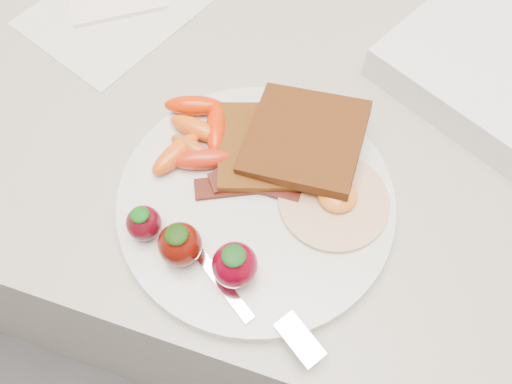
% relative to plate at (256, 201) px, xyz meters
% --- Properties ---
extents(counter, '(2.00, 0.60, 0.90)m').
position_rel_plate_xyz_m(counter, '(-0.02, 0.15, -0.46)').
color(counter, gray).
rests_on(counter, ground).
extents(plate, '(0.27, 0.27, 0.02)m').
position_rel_plate_xyz_m(plate, '(0.00, 0.00, 0.00)').
color(plate, silver).
rests_on(plate, counter).
extents(toast_lower, '(0.13, 0.13, 0.01)m').
position_rel_plate_xyz_m(toast_lower, '(-0.00, 0.05, 0.02)').
color(toast_lower, '#45270E').
rests_on(toast_lower, plate).
extents(toast_upper, '(0.11, 0.11, 0.03)m').
position_rel_plate_xyz_m(toast_upper, '(0.03, 0.07, 0.03)').
color(toast_upper, black).
rests_on(toast_upper, toast_lower).
extents(fried_egg, '(0.11, 0.11, 0.02)m').
position_rel_plate_xyz_m(fried_egg, '(0.07, 0.02, 0.01)').
color(fried_egg, beige).
rests_on(fried_egg, plate).
extents(bacon_strips, '(0.10, 0.08, 0.01)m').
position_rel_plate_xyz_m(bacon_strips, '(-0.01, 0.01, 0.01)').
color(bacon_strips, black).
rests_on(bacon_strips, plate).
extents(baby_carrots, '(0.10, 0.11, 0.02)m').
position_rel_plate_xyz_m(baby_carrots, '(-0.08, 0.04, 0.02)').
color(baby_carrots, '#D8540F').
rests_on(baby_carrots, plate).
extents(strawberries, '(0.13, 0.05, 0.05)m').
position_rel_plate_xyz_m(strawberries, '(-0.03, -0.08, 0.03)').
color(strawberries, '#4C0610').
rests_on(strawberries, plate).
extents(fork, '(0.16, 0.09, 0.00)m').
position_rel_plate_xyz_m(fork, '(0.03, -0.10, 0.01)').
color(fork, white).
rests_on(fork, plate).
extents(paper_sheet, '(0.24, 0.27, 0.00)m').
position_rel_plate_xyz_m(paper_sheet, '(-0.25, 0.21, -0.01)').
color(paper_sheet, silver).
rests_on(paper_sheet, counter).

